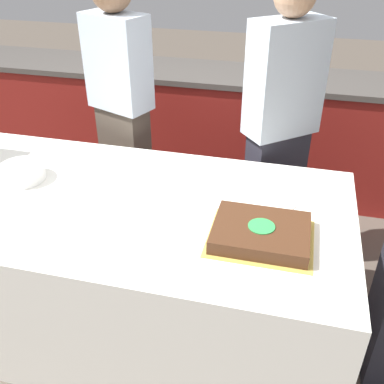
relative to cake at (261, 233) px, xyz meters
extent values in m
plane|color=brown|center=(-0.65, 0.13, -0.81)|extent=(14.00, 14.00, 0.00)
cube|color=maroon|center=(-0.65, 1.74, -0.37)|extent=(4.40, 0.55, 0.88)
cube|color=#4C4742|center=(-0.65, 1.74, 0.09)|extent=(4.40, 0.58, 0.04)
cube|color=white|center=(-0.65, 0.13, -0.42)|extent=(2.10, 1.07, 0.78)
cube|color=gold|center=(0.00, 0.00, -0.03)|extent=(0.43, 0.35, 0.00)
cube|color=#472816|center=(0.00, 0.00, 0.00)|extent=(0.39, 0.31, 0.06)
cylinder|color=green|center=(0.00, 0.00, 0.03)|extent=(0.11, 0.11, 0.00)
cylinder|color=white|center=(-1.22, 0.20, 0.01)|extent=(0.22, 0.22, 0.08)
cylinder|color=white|center=(0.04, 0.31, -0.03)|extent=(0.21, 0.21, 0.00)
cube|color=#282833|center=(0.00, 0.89, -0.38)|extent=(0.36, 0.34, 0.87)
cube|color=silver|center=(0.00, 0.89, 0.36)|extent=(0.43, 0.41, 0.61)
cube|color=#4C4238|center=(-0.95, 0.89, -0.35)|extent=(0.34, 0.26, 0.93)
cube|color=silver|center=(-0.95, 0.89, 0.39)|extent=(0.41, 0.32, 0.53)
camera|label=1|loc=(0.08, -1.49, 1.12)|focal=42.00mm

